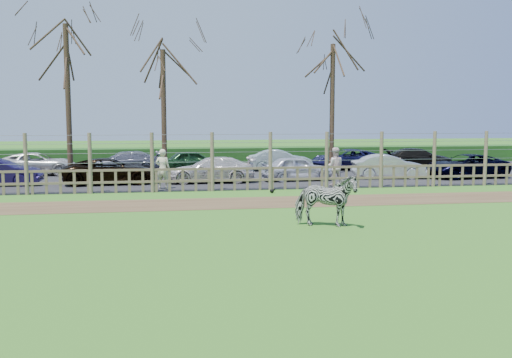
{
  "coord_description": "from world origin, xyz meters",
  "views": [
    {
      "loc": [
        -1.94,
        -16.0,
        3.17
      ],
      "look_at": [
        1.0,
        2.5,
        1.1
      ],
      "focal_mm": 40.0,
      "sensor_mm": 36.0,
      "label": 1
    }
  ],
  "objects": [
    {
      "name": "tree_left",
      "position": [
        -6.5,
        12.5,
        5.62
      ],
      "size": [
        4.8,
        4.8,
        7.88
      ],
      "color": "#3D2B1E",
      "rests_on": "ground"
    },
    {
      "name": "tree_mid",
      "position": [
        -2.0,
        13.5,
        4.87
      ],
      "size": [
        4.8,
        4.8,
        6.83
      ],
      "color": "#3D2B1E",
      "rests_on": "ground"
    },
    {
      "name": "tree_right",
      "position": [
        7.0,
        14.0,
        5.24
      ],
      "size": [
        4.8,
        4.8,
        7.35
      ],
      "color": "#3D2B1E",
      "rests_on": "ground"
    },
    {
      "name": "car_2",
      "position": [
        -4.48,
        11.01,
        0.64
      ],
      "size": [
        4.45,
        2.29,
        1.2
      ],
      "primitive_type": "imported",
      "rotation": [
        0.0,
        0.0,
        1.64
      ],
      "color": "black",
      "rests_on": "asphalt"
    },
    {
      "name": "car_8",
      "position": [
        -8.73,
        15.72,
        0.64
      ],
      "size": [
        4.39,
        2.16,
        1.2
      ],
      "primitive_type": "imported",
      "rotation": [
        0.0,
        0.0,
        1.61
      ],
      "color": "silver",
      "rests_on": "asphalt"
    },
    {
      "name": "car_10",
      "position": [
        -0.39,
        16.35,
        0.64
      ],
      "size": [
        3.67,
        1.86,
        1.2
      ],
      "primitive_type": "imported",
      "rotation": [
        0.0,
        0.0,
        1.7
      ],
      "color": "#1D4321",
      "rests_on": "asphalt"
    },
    {
      "name": "asphalt",
      "position": [
        0.0,
        14.5,
        0.02
      ],
      "size": [
        44.0,
        13.0,
        0.04
      ],
      "primitive_type": "cube",
      "color": "#232326",
      "rests_on": "ground"
    },
    {
      "name": "hedge",
      "position": [
        0.0,
        21.5,
        0.55
      ],
      "size": [
        46.0,
        2.0,
        1.1
      ],
      "primitive_type": "cube",
      "color": "#1E4716",
      "rests_on": "ground"
    },
    {
      "name": "fence",
      "position": [
        0.0,
        8.0,
        0.8
      ],
      "size": [
        30.16,
        0.16,
        2.5
      ],
      "color": "brown",
      "rests_on": "ground"
    },
    {
      "name": "dirt_strip",
      "position": [
        0.0,
        4.5,
        0.01
      ],
      "size": [
        34.0,
        2.8,
        0.01
      ],
      "primitive_type": "cube",
      "color": "brown",
      "rests_on": "ground"
    },
    {
      "name": "visitor_b",
      "position": [
        5.6,
        8.79,
        0.9
      ],
      "size": [
        0.95,
        0.81,
        1.72
      ],
      "primitive_type": "imported",
      "rotation": [
        0.0,
        0.0,
        2.94
      ],
      "color": "silver",
      "rests_on": "asphalt"
    },
    {
      "name": "zebra",
      "position": [
        2.58,
        -0.33,
        0.76
      ],
      "size": [
        1.97,
        1.37,
        1.52
      ],
      "primitive_type": "imported",
      "rotation": [
        0.0,
        0.0,
        1.23
      ],
      "color": "gray",
      "rests_on": "ground"
    },
    {
      "name": "car_12",
      "position": [
        8.58,
        16.27,
        0.64
      ],
      "size": [
        4.45,
        2.29,
        1.2
      ],
      "primitive_type": "imported",
      "rotation": [
        0.0,
        0.0,
        4.78
      ],
      "color": "#171641",
      "rests_on": "asphalt"
    },
    {
      "name": "visitor_a",
      "position": [
        -2.08,
        8.83,
        0.9
      ],
      "size": [
        0.72,
        0.56,
        1.72
      ],
      "primitive_type": "imported",
      "rotation": [
        0.0,
        0.0,
        2.87
      ],
      "color": "beige",
      "rests_on": "asphalt"
    },
    {
      "name": "car_4",
      "position": [
        4.41,
        11.02,
        0.64
      ],
      "size": [
        3.62,
        1.69,
        1.2
      ],
      "primitive_type": "imported",
      "rotation": [
        0.0,
        0.0,
        1.65
      ],
      "color": "silver",
      "rests_on": "asphalt"
    },
    {
      "name": "car_3",
      "position": [
        0.16,
        10.84,
        0.64
      ],
      "size": [
        4.16,
        1.75,
        1.2
      ],
      "primitive_type": "imported",
      "rotation": [
        0.0,
        0.0,
        4.7
      ],
      "color": "silver",
      "rests_on": "asphalt"
    },
    {
      "name": "car_13",
      "position": [
        13.12,
        16.27,
        0.64
      ],
      "size": [
        4.3,
        2.15,
        1.2
      ],
      "primitive_type": "imported",
      "rotation": [
        0.0,
        0.0,
        1.45
      ],
      "color": "black",
      "rests_on": "asphalt"
    },
    {
      "name": "ground",
      "position": [
        0.0,
        0.0,
        0.0
      ],
      "size": [
        120.0,
        120.0,
        0.0
      ],
      "primitive_type": "plane",
      "color": "#5B8F29",
      "rests_on": "ground"
    },
    {
      "name": "car_5",
      "position": [
        9.17,
        11.28,
        0.64
      ],
      "size": [
        3.78,
        1.76,
        1.2
      ],
      "primitive_type": "imported",
      "rotation": [
        0.0,
        0.0,
        1.43
      ],
      "color": "#BBBBBB",
      "rests_on": "asphalt"
    },
    {
      "name": "crow",
      "position": [
        2.39,
        6.99,
        0.09
      ],
      "size": [
        0.23,
        0.17,
        0.19
      ],
      "color": "black",
      "rests_on": "ground"
    },
    {
      "name": "car_9",
      "position": [
        -4.24,
        16.04,
        0.64
      ],
      "size": [
        4.27,
        2.05,
        1.2
      ],
      "primitive_type": "imported",
      "rotation": [
        0.0,
        0.0,
        4.8
      ],
      "color": "slate",
      "rests_on": "asphalt"
    },
    {
      "name": "car_6",
      "position": [
        13.16,
        10.86,
        0.64
      ],
      "size": [
        4.51,
        2.46,
        1.2
      ],
      "primitive_type": "imported",
      "rotation": [
        0.0,
        0.0,
        4.82
      ],
      "color": "black",
      "rests_on": "asphalt"
    },
    {
      "name": "car_11",
      "position": [
        4.58,
        16.11,
        0.64
      ],
      "size": [
        3.75,
        1.62,
        1.2
      ],
      "primitive_type": "imported",
      "rotation": [
        0.0,
        0.0,
        1.47
      ],
      "color": "#ABC1B9",
      "rests_on": "asphalt"
    }
  ]
}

